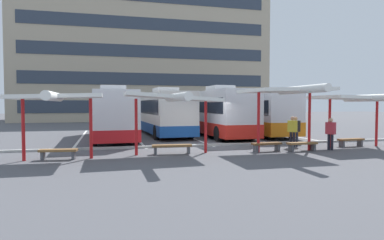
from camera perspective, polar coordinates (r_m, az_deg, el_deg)
ground_plane at (r=19.45m, az=3.38°, el=-4.34°), size 160.00×160.00×0.00m
terminal_building at (r=55.43m, az=-8.16°, el=10.00°), size 36.49×15.21×21.76m
coach_bus_0 at (r=23.63m, az=-13.34°, el=0.83°), size 2.97×10.28×3.55m
coach_bus_1 at (r=26.71m, az=-5.13°, el=1.14°), size 3.17×11.24×3.60m
coach_bus_2 at (r=25.89m, az=3.61°, el=1.17°), size 2.78×11.69×3.70m
coach_bus_3 at (r=27.11m, az=11.01°, el=1.01°), size 2.89×10.21×3.55m
lane_stripe_0 at (r=25.12m, az=-18.17°, el=-2.89°), size 0.16×14.00×0.01m
lane_stripe_1 at (r=25.15m, az=-9.50°, el=-2.79°), size 0.16×14.00×0.01m
lane_stripe_2 at (r=25.74m, az=-1.04°, el=-2.63°), size 0.16×14.00×0.01m
lane_stripe_3 at (r=26.86m, az=6.87°, el=-2.43°), size 0.16×14.00×0.01m
lane_stripe_4 at (r=28.44m, az=14.03°, el=-2.21°), size 0.16×14.00×0.01m
waiting_shelter_0 at (r=15.22m, az=-21.85°, el=3.44°), size 3.70×4.16×2.85m
bench_0 at (r=15.60m, az=-21.58°, el=-5.02°), size 1.59×0.58×0.45m
waiting_shelter_1 at (r=15.82m, az=-3.25°, el=3.65°), size 4.36×4.77×2.93m
bench_1 at (r=16.18m, az=-3.39°, el=-4.54°), size 1.91×0.56×0.45m
waiting_shelter_2 at (r=17.38m, az=15.82°, el=4.63°), size 3.84×5.09×3.22m
bench_2 at (r=17.42m, az=12.45°, el=-4.11°), size 1.59×0.57×0.45m
bench_3 at (r=18.02m, az=18.04°, el=-3.96°), size 1.57×0.45×0.45m
waiting_shelter_3 at (r=20.56m, az=26.11°, el=3.20°), size 4.07×4.85×2.87m
bench_4 at (r=21.01m, az=25.17°, el=-3.16°), size 1.63×0.57×0.45m
platform_kerb at (r=19.32m, az=3.50°, el=-4.21°), size 44.00×0.24×0.12m
waiting_passenger_0 at (r=19.97m, az=17.03°, el=-1.48°), size 0.52×0.33×1.67m
waiting_passenger_1 at (r=18.90m, az=22.29°, el=-1.81°), size 0.43×0.53×1.66m
waiting_passenger_2 at (r=19.52m, az=16.54°, el=-1.51°), size 0.47×0.52×1.70m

